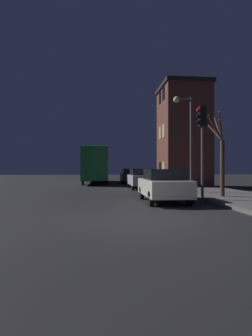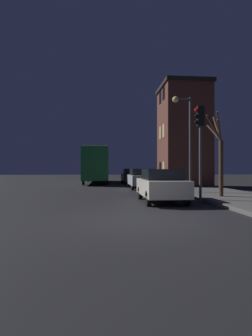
% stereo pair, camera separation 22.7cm
% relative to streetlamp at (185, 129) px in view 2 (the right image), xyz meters
% --- Properties ---
extents(ground_plane, '(120.00, 120.00, 0.00)m').
position_rel_streetlamp_xyz_m(ground_plane, '(-3.68, -7.28, -3.93)').
color(ground_plane, black).
extents(brick_building, '(3.92, 4.36, 8.50)m').
position_rel_streetlamp_xyz_m(brick_building, '(1.90, 6.52, 0.50)').
color(brick_building, brown).
rests_on(brick_building, sidewalk).
extents(streetlamp, '(1.16, 0.37, 5.68)m').
position_rel_streetlamp_xyz_m(streetlamp, '(0.00, 0.00, 0.00)').
color(streetlamp, '#4C4C4C').
rests_on(streetlamp, sidewalk).
extents(traffic_light, '(0.43, 0.24, 4.38)m').
position_rel_streetlamp_xyz_m(traffic_light, '(-0.52, -3.71, -0.79)').
color(traffic_light, '#4C4C4C').
rests_on(traffic_light, ground).
extents(bare_tree, '(0.96, 2.03, 4.12)m').
position_rel_streetlamp_xyz_m(bare_tree, '(0.93, -2.55, -1.69)').
color(bare_tree, '#473323').
rests_on(bare_tree, sidewalk).
extents(bus, '(2.44, 10.89, 3.65)m').
position_rel_streetlamp_xyz_m(bus, '(-5.65, 13.33, -1.76)').
color(bus, '#1E6B33').
rests_on(bus, ground).
extents(car_near_lane, '(1.80, 3.86, 1.53)m').
position_rel_streetlamp_xyz_m(car_near_lane, '(-2.20, -3.30, -3.12)').
color(car_near_lane, beige).
rests_on(car_near_lane, ground).
extents(car_mid_lane, '(1.85, 4.38, 1.54)m').
position_rel_streetlamp_xyz_m(car_mid_lane, '(-1.95, 4.84, -3.11)').
color(car_mid_lane, '#B7BABF').
rests_on(car_mid_lane, ground).
extents(car_far_lane, '(1.83, 4.11, 1.55)m').
position_rel_streetlamp_xyz_m(car_far_lane, '(-1.99, 12.49, -3.12)').
color(car_far_lane, black).
rests_on(car_far_lane, ground).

